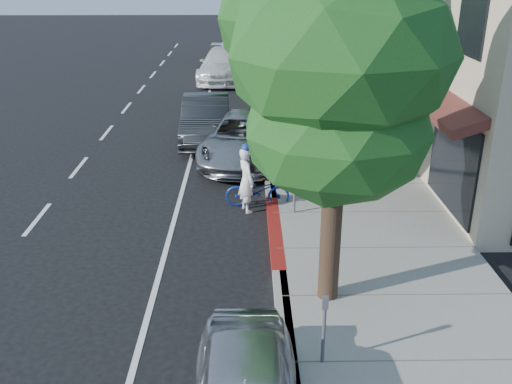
{
  "coord_description": "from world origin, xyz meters",
  "views": [
    {
      "loc": [
        -0.67,
        -11.65,
        6.35
      ],
      "look_at": [
        -0.48,
        0.5,
        1.35
      ],
      "focal_mm": 40.0,
      "sensor_mm": 36.0,
      "label": 1
    }
  ],
  "objects_px": {
    "street_tree_2": "(289,28)",
    "silver_suv": "(245,138)",
    "street_tree_0": "(340,60)",
    "dark_sedan": "(206,119)",
    "white_pickup": "(223,65)",
    "street_tree_1": "(306,21)",
    "pedestrian": "(345,114)",
    "bicycle": "(258,191)",
    "cyclist": "(246,180)",
    "dark_suv_far": "(249,56)"
  },
  "relations": [
    {
      "from": "dark_suv_far",
      "to": "white_pickup",
      "type": "bearing_deg",
      "value": -109.7
    },
    {
      "from": "street_tree_2",
      "to": "white_pickup",
      "type": "relative_size",
      "value": 1.08
    },
    {
      "from": "street_tree_1",
      "to": "silver_suv",
      "type": "xyz_separation_m",
      "value": [
        -1.66,
        2.73,
        -4.05
      ]
    },
    {
      "from": "dark_sedan",
      "to": "bicycle",
      "type": "bearing_deg",
      "value": -75.57
    },
    {
      "from": "street_tree_2",
      "to": "silver_suv",
      "type": "distance_m",
      "value": 4.88
    },
    {
      "from": "street_tree_0",
      "to": "silver_suv",
      "type": "xyz_separation_m",
      "value": [
        -1.66,
        8.73,
        -4.0
      ]
    },
    {
      "from": "street_tree_0",
      "to": "dark_suv_far",
      "type": "xyz_separation_m",
      "value": [
        -1.47,
        25.59,
        -3.98
      ]
    },
    {
      "from": "bicycle",
      "to": "cyclist",
      "type": "bearing_deg",
      "value": 136.33
    },
    {
      "from": "bicycle",
      "to": "white_pickup",
      "type": "bearing_deg",
      "value": 6.55
    },
    {
      "from": "cyclist",
      "to": "pedestrian",
      "type": "bearing_deg",
      "value": -51.47
    },
    {
      "from": "street_tree_2",
      "to": "pedestrian",
      "type": "height_order",
      "value": "street_tree_2"
    },
    {
      "from": "street_tree_0",
      "to": "silver_suv",
      "type": "distance_m",
      "value": 9.74
    },
    {
      "from": "cyclist",
      "to": "pedestrian",
      "type": "distance_m",
      "value": 7.5
    },
    {
      "from": "dark_sedan",
      "to": "dark_suv_far",
      "type": "distance_m",
      "value": 14.68
    },
    {
      "from": "bicycle",
      "to": "dark_suv_far",
      "type": "distance_m",
      "value": 20.83
    },
    {
      "from": "dark_sedan",
      "to": "street_tree_1",
      "type": "bearing_deg",
      "value": -59.87
    },
    {
      "from": "cyclist",
      "to": "dark_suv_far",
      "type": "xyz_separation_m",
      "value": [
        0.13,
        21.13,
        -0.1
      ]
    },
    {
      "from": "dark_sedan",
      "to": "pedestrian",
      "type": "distance_m",
      "value": 5.16
    },
    {
      "from": "dark_sedan",
      "to": "white_pickup",
      "type": "relative_size",
      "value": 0.83
    },
    {
      "from": "cyclist",
      "to": "bicycle",
      "type": "bearing_deg",
      "value": -67.33
    },
    {
      "from": "cyclist",
      "to": "dark_sedan",
      "type": "bearing_deg",
      "value": -9.36
    },
    {
      "from": "pedestrian",
      "to": "street_tree_1",
      "type": "bearing_deg",
      "value": 71.01
    },
    {
      "from": "dark_sedan",
      "to": "street_tree_0",
      "type": "bearing_deg",
      "value": -75.93
    },
    {
      "from": "white_pickup",
      "to": "pedestrian",
      "type": "relative_size",
      "value": 3.64
    },
    {
      "from": "silver_suv",
      "to": "white_pickup",
      "type": "bearing_deg",
      "value": 102.9
    },
    {
      "from": "street_tree_1",
      "to": "cyclist",
      "type": "height_order",
      "value": "street_tree_1"
    },
    {
      "from": "pedestrian",
      "to": "bicycle",
      "type": "bearing_deg",
      "value": 65.07
    },
    {
      "from": "street_tree_0",
      "to": "dark_sedan",
      "type": "distance_m",
      "value": 12.09
    },
    {
      "from": "street_tree_0",
      "to": "street_tree_2",
      "type": "xyz_separation_m",
      "value": [
        -0.0,
        12.0,
        -0.79
      ]
    },
    {
      "from": "silver_suv",
      "to": "dark_sedan",
      "type": "relative_size",
      "value": 1.12
    },
    {
      "from": "silver_suv",
      "to": "bicycle",
      "type": "bearing_deg",
      "value": -77.14
    },
    {
      "from": "street_tree_1",
      "to": "pedestrian",
      "type": "relative_size",
      "value": 4.8
    },
    {
      "from": "dark_suv_far",
      "to": "street_tree_1",
      "type": "bearing_deg",
      "value": -82.18
    },
    {
      "from": "bicycle",
      "to": "dark_sedan",
      "type": "height_order",
      "value": "dark_sedan"
    },
    {
      "from": "street_tree_1",
      "to": "white_pickup",
      "type": "relative_size",
      "value": 1.32
    },
    {
      "from": "street_tree_1",
      "to": "pedestrian",
      "type": "bearing_deg",
      "value": 67.7
    },
    {
      "from": "dark_sedan",
      "to": "white_pickup",
      "type": "xyz_separation_m",
      "value": [
        0.21,
        11.29,
        0.05
      ]
    },
    {
      "from": "cyclist",
      "to": "silver_suv",
      "type": "bearing_deg",
      "value": -21.53
    },
    {
      "from": "pedestrian",
      "to": "cyclist",
      "type": "bearing_deg",
      "value": 64.13
    },
    {
      "from": "dark_sedan",
      "to": "pedestrian",
      "type": "height_order",
      "value": "pedestrian"
    },
    {
      "from": "pedestrian",
      "to": "street_tree_2",
      "type": "bearing_deg",
      "value": -22.33
    },
    {
      "from": "silver_suv",
      "to": "dark_sedan",
      "type": "bearing_deg",
      "value": 130.11
    },
    {
      "from": "street_tree_2",
      "to": "silver_suv",
      "type": "height_order",
      "value": "street_tree_2"
    },
    {
      "from": "white_pickup",
      "to": "cyclist",
      "type": "bearing_deg",
      "value": -81.46
    },
    {
      "from": "street_tree_2",
      "to": "dark_sedan",
      "type": "relative_size",
      "value": 1.31
    },
    {
      "from": "street_tree_2",
      "to": "dark_sedan",
      "type": "height_order",
      "value": "street_tree_2"
    },
    {
      "from": "white_pickup",
      "to": "silver_suv",
      "type": "bearing_deg",
      "value": -80.41
    },
    {
      "from": "bicycle",
      "to": "silver_suv",
      "type": "height_order",
      "value": "silver_suv"
    },
    {
      "from": "silver_suv",
      "to": "white_pickup",
      "type": "height_order",
      "value": "white_pickup"
    },
    {
      "from": "dark_sedan",
      "to": "dark_suv_far",
      "type": "xyz_separation_m",
      "value": [
        1.63,
        14.59,
        -0.02
      ]
    }
  ]
}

